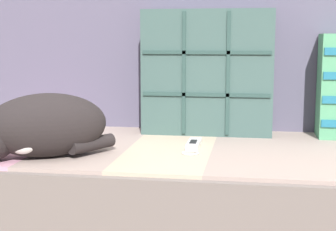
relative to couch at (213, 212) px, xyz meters
name	(u,v)px	position (x,y,z in m)	size (l,w,h in m)	color
couch	(213,212)	(0.00, 0.00, 0.00)	(2.13, 0.82, 0.43)	#3D3838
sofa_backrest	(222,54)	(0.00, 0.34, 0.49)	(2.09, 0.14, 0.54)	#514C60
throw_pillow_quilted	(208,72)	(-0.04, 0.19, 0.43)	(0.44, 0.14, 0.42)	#38514C
sleeping_cat	(39,128)	(-0.46, -0.25, 0.30)	(0.38, 0.32, 0.18)	black
game_remote_far	(193,145)	(-0.06, -0.06, 0.23)	(0.05, 0.19, 0.02)	white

